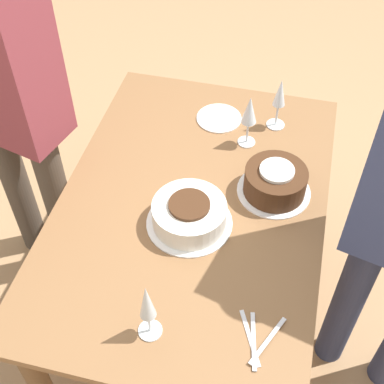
# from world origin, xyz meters

# --- Properties ---
(ground_plane) EXTENTS (12.00, 12.00, 0.00)m
(ground_plane) POSITION_xyz_m (0.00, 0.00, 0.00)
(ground_plane) COLOR #A87F56
(dining_table) EXTENTS (1.29, 0.87, 0.73)m
(dining_table) POSITION_xyz_m (0.00, 0.00, 0.61)
(dining_table) COLOR brown
(dining_table) RESTS_ON ground_plane
(cake_center_white) EXTENTS (0.28, 0.28, 0.10)m
(cake_center_white) POSITION_xyz_m (-0.09, -0.01, 0.77)
(cake_center_white) COLOR white
(cake_center_white) RESTS_ON dining_table
(cake_front_chocolate) EXTENTS (0.25, 0.25, 0.11)m
(cake_front_chocolate) POSITION_xyz_m (0.11, -0.26, 0.78)
(cake_front_chocolate) COLOR white
(cake_front_chocolate) RESTS_ON dining_table
(wine_glass_near) EXTENTS (0.07, 0.07, 0.21)m
(wine_glass_near) POSITION_xyz_m (0.45, -0.22, 0.86)
(wine_glass_near) COLOR silver
(wine_glass_near) RESTS_ON dining_table
(wine_glass_far) EXTENTS (0.06, 0.06, 0.21)m
(wine_glass_far) POSITION_xyz_m (0.33, -0.13, 0.87)
(wine_glass_far) COLOR silver
(wine_glass_far) RESTS_ON dining_table
(wine_glass_extra) EXTENTS (0.07, 0.07, 0.22)m
(wine_glass_extra) POSITION_xyz_m (-0.48, -0.00, 0.87)
(wine_glass_extra) COLOR silver
(wine_glass_extra) RESTS_ON dining_table
(dessert_plate_right) EXTENTS (0.17, 0.17, 0.01)m
(dessert_plate_right) POSITION_xyz_m (0.44, -0.00, 0.73)
(dessert_plate_right) COLOR white
(dessert_plate_right) RESTS_ON dining_table
(fork_pile) EXTENTS (0.17, 0.13, 0.01)m
(fork_pile) POSITION_xyz_m (-0.44, -0.29, 0.73)
(fork_pile) COLOR silver
(fork_pile) RESTS_ON dining_table
(person_watching) EXTENTS (0.31, 0.44, 1.58)m
(person_watching) POSITION_xyz_m (0.17, 0.71, 0.95)
(person_watching) COLOR #4C4238
(person_watching) RESTS_ON ground_plane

